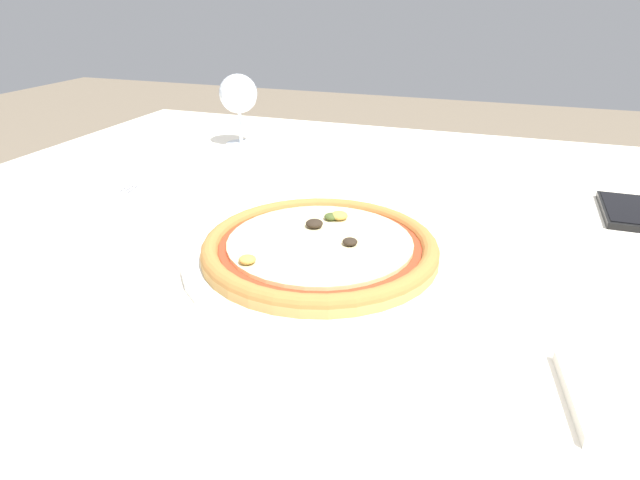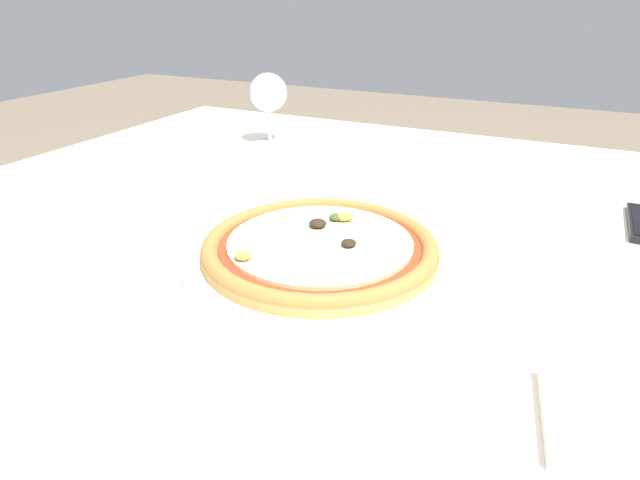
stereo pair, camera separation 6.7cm
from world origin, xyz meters
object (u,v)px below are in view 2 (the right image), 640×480
fork (136,194)px  wine_glass_far_left (268,94)px  dining_table (343,255)px  pizza_plate (320,249)px

fork → wine_glass_far_left: (0.03, 0.39, 0.11)m
dining_table → fork: (-0.35, -0.08, 0.07)m
pizza_plate → fork: pizza_plate is taller
wine_glass_far_left → pizza_plate: bearing=-53.4°
pizza_plate → wine_glass_far_left: 0.60m
dining_table → wine_glass_far_left: bearing=135.3°
dining_table → wine_glass_far_left: (-0.31, 0.31, 0.18)m
dining_table → wine_glass_far_left: 0.48m
dining_table → pizza_plate: (0.04, -0.16, 0.09)m
pizza_plate → wine_glass_far_left: (-0.35, 0.47, 0.09)m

